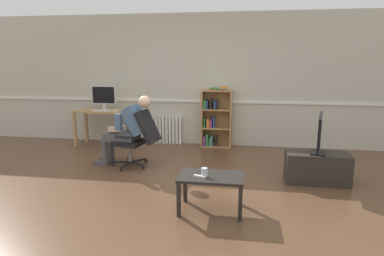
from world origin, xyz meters
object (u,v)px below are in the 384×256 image
Objects in this scene: computer_desk at (106,116)px; drinking_glass at (204,172)px; keyboard at (102,110)px; tv_stand at (317,168)px; person_seated at (128,128)px; imac_monitor at (104,96)px; tv_screen at (320,133)px; bookshelf at (215,119)px; computer_mouse at (116,110)px; coffee_table at (211,180)px; radiator at (165,130)px; office_chair at (138,136)px; spare_remote at (200,176)px.

computer_desk is 3.69m from drinking_glass.
keyboard reaches higher than computer_desk.
tv_stand is at bearing -21.91° from computer_desk.
person_seated is at bearing -53.40° from computer_desk.
computer_desk is at bearing -51.71° from imac_monitor.
keyboard is 4.16m from tv_screen.
bookshelf reaches higher than computer_desk.
tv_stand is (3.63, -1.45, -0.55)m from computer_mouse.
person_seated reaches higher than coffee_table.
computer_desk is at bearing 158.09° from tv_stand.
coffee_table is 0.15m from drinking_glass.
bookshelf is at bearing 11.81° from computer_mouse.
computer_mouse is at bearing 4.07° from keyboard.
imac_monitor is 0.71× the size of radiator.
person_seated is 1.53× the size of tv_screen.
computer_desk is 12.31× the size of computer_mouse.
drinking_glass reaches higher than coffee_table.
tv_stand is (2.80, -0.30, -0.30)m from office_chair.
spare_remote is at bearing -52.42° from computer_mouse.
bookshelf is at bearing 54.49° from tv_screen.
radiator is at bearing 14.39° from imac_monitor.
keyboard is at bearing -94.51° from computer_desk.
keyboard is 3.58m from spare_remote.
person_seated is (0.98, -1.31, -0.39)m from imac_monitor.
radiator is (1.22, 0.31, -0.74)m from imac_monitor.
keyboard is at bearing -155.60° from radiator.
computer_desk is 11.74× the size of drinking_glass.
keyboard is 0.33× the size of bookshelf.
office_chair is (1.11, -1.13, -0.24)m from keyboard.
tv_stand is at bearing 39.43° from coffee_table.
tv_stand is (1.67, -1.86, -0.36)m from bookshelf.
keyboard is at bearing -77.04° from imac_monitor.
imac_monitor is 0.43× the size of person_seated.
person_seated reaches higher than computer_desk.
keyboard is 0.54× the size of coffee_table.
tv_screen is 1.96m from drinking_glass.
imac_monitor is 1.46m from radiator.
computer_mouse is 0.67× the size of spare_remote.
computer_mouse is 3.43m from drinking_glass.
radiator is at bearing 18.63° from computer_desk.
spare_remote is at bearing 47.82° from office_chair.
keyboard is 1.60m from office_chair.
spare_remote is at bearing -87.92° from bookshelf.
drinking_glass is at bearing 141.84° from tv_screen.
bookshelf is 3.05m from coffee_table.
spare_remote is at bearing -141.21° from tv_stand.
radiator is at bearing 174.70° from bookshelf.
computer_mouse is at bearing -135.33° from office_chair.
person_seated is 1.60× the size of coffee_table.
computer_desk is at bearing 59.66° from spare_remote.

